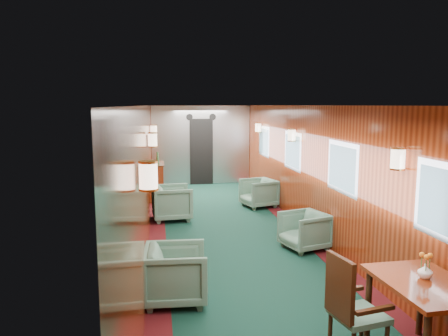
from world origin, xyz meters
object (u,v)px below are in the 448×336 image
at_px(dining_table, 425,295).
at_px(armchair_left_near, 176,274).
at_px(armchair_right_far, 258,193).
at_px(armchair_right_near, 304,231).
at_px(armchair_left_far, 172,203).
at_px(side_chair, 350,305).
at_px(credenza, 157,181).

xyz_separation_m(dining_table, armchair_left_near, (-2.22, 1.66, -0.32)).
bearing_deg(armchair_right_far, dining_table, -14.54).
height_order(armchair_right_near, armchair_right_far, armchair_right_far).
relative_size(dining_table, armchair_right_near, 1.58).
bearing_deg(armchair_right_near, armchair_right_far, 164.26).
xyz_separation_m(armchair_left_near, armchair_left_far, (0.09, 3.91, 0.02)).
height_order(side_chair, armchair_left_near, side_chair).
bearing_deg(dining_table, side_chair, 166.84).
bearing_deg(armchair_right_far, armchair_left_far, -82.22).
bearing_deg(dining_table, armchair_left_far, 108.71).
height_order(dining_table, armchair_right_near, dining_table).
height_order(armchair_left_near, armchair_left_far, armchair_left_far).
relative_size(armchair_left_near, armchair_right_near, 1.11).
height_order(armchair_left_far, armchair_right_near, armchair_left_far).
distance_m(side_chair, armchair_right_near, 3.27).
relative_size(side_chair, armchair_left_near, 1.36).
bearing_deg(armchair_right_near, dining_table, -16.81).
bearing_deg(side_chair, armchair_left_far, 94.12).
bearing_deg(credenza, dining_table, -72.47).
distance_m(armchair_left_near, armchair_right_near, 2.77).
bearing_deg(side_chair, armchair_left_near, 124.46).
bearing_deg(armchair_left_near, credenza, 4.86).
relative_size(armchair_right_near, armchair_right_far, 0.94).
bearing_deg(armchair_left_far, armchair_right_far, -71.76).
xyz_separation_m(side_chair, credenza, (-1.77, 7.58, -0.09)).
distance_m(credenza, armchair_left_near, 6.05).
distance_m(dining_table, credenza, 8.08).
bearing_deg(side_chair, armchair_right_near, 67.35).
bearing_deg(credenza, side_chair, -76.86).
distance_m(dining_table, armchair_right_near, 3.34).
distance_m(side_chair, armchair_left_near, 2.19).
height_order(side_chair, credenza, credenza).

